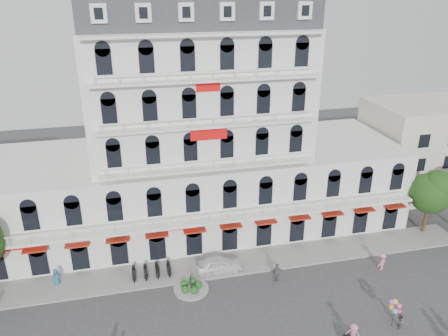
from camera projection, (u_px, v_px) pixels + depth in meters
ground at (240, 331)px, 35.18m from camera, size 120.00×120.00×0.00m
sidewalk at (216, 266)px, 43.21m from camera, size 53.00×4.00×0.16m
main_building at (198, 142)px, 47.38m from camera, size 45.00×15.00×25.80m
flank_building_east at (422, 148)px, 56.99m from camera, size 14.00×10.00×12.00m
traffic_island at (191, 288)px, 39.83m from camera, size 3.20×3.20×1.60m
parked_scooter_row at (152, 277)px, 41.74m from camera, size 4.40×1.80×1.10m
tree_east_inner at (432, 191)px, 47.08m from camera, size 4.40×4.37×7.57m
parked_car at (219, 264)px, 42.26m from camera, size 4.54×1.92×1.53m
rider_center at (353, 335)px, 33.30m from camera, size 1.31×1.31×2.17m
pedestrian_left at (56, 277)px, 40.22m from camera, size 1.01×0.90×1.74m
pedestrian_mid at (277, 272)px, 40.81m from camera, size 1.15×0.59×1.89m
pedestrian_right at (382, 262)px, 42.33m from camera, size 1.39×1.20×1.86m
balloon_vendor at (397, 314)px, 35.13m from camera, size 1.38×1.27×2.45m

